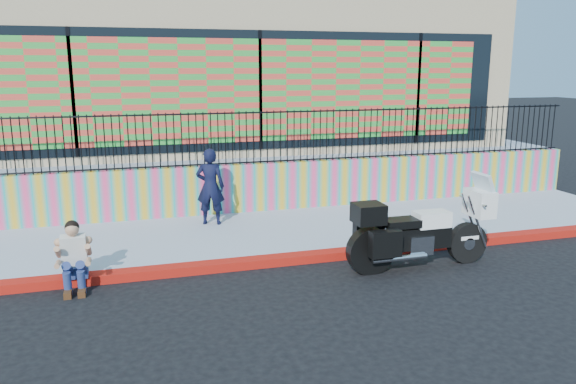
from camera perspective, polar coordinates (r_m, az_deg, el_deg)
name	(u,v)px	position (r m, az deg, el deg)	size (l,w,h in m)	color
ground	(315,260)	(10.21, 2.81, -6.95)	(90.00, 90.00, 0.00)	black
red_curb	(316,256)	(10.18, 2.82, -6.55)	(16.00, 0.30, 0.15)	#AC180C
sidewalk	(290,231)	(11.68, 0.16, -4.00)	(16.00, 3.00, 0.15)	#98A0B7
mural_wall	(270,186)	(13.02, -1.83, 0.57)	(16.00, 0.20, 1.10)	#FF437E
metal_fence	(270,137)	(12.83, -1.87, 5.60)	(15.80, 0.04, 1.20)	black
elevated_platform	(230,157)	(17.93, -5.93, 3.60)	(16.00, 10.00, 1.25)	#98A0B7
storefront_building	(229,72)	(17.50, -6.00, 12.01)	(14.00, 8.06, 4.00)	tan
police_motorcycle	(418,230)	(9.89, 13.08, -3.80)	(2.59, 0.86, 1.61)	black
police_officer	(210,187)	(11.87, -7.90, 0.55)	(0.59, 0.39, 1.62)	black
seated_man	(74,263)	(9.36, -20.90, -6.72)	(0.54, 0.71, 1.06)	navy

